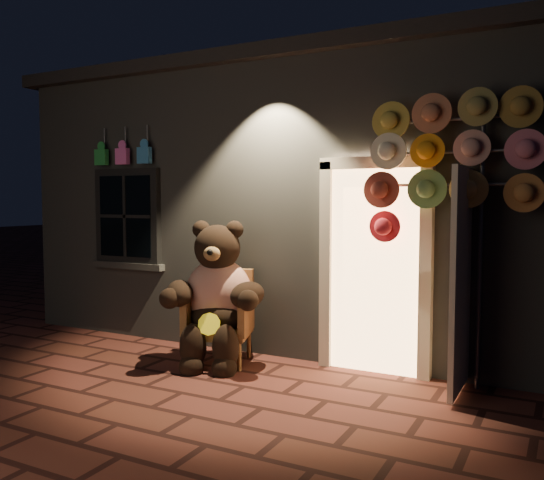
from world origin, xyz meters
The scene contains 5 objects.
ground centered at (0.00, 0.00, 0.00)m, with size 60.00×60.00×0.00m, color #582721.
shop_building centered at (0.00, 3.99, 1.74)m, with size 7.30×5.95×3.51m.
wicker_armchair centered at (-0.25, 1.06, 0.49)m, with size 0.83×0.79×0.99m.
teddy_bear centered at (-0.23, 0.93, 0.73)m, with size 1.10×1.02×1.60m.
hat_rack centered at (2.06, 1.28, 2.12)m, with size 1.54×0.22×2.72m.
Camera 1 is at (3.11, -4.16, 1.76)m, focal length 38.00 mm.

